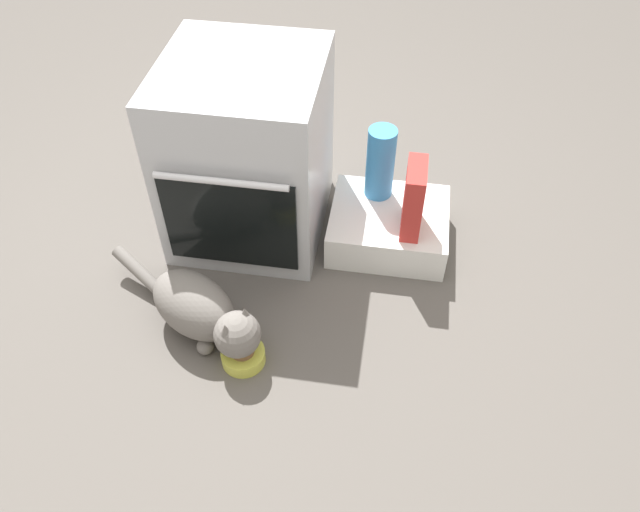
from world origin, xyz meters
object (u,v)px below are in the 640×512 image
Objects in this scene: food_bowl at (243,355)px; cat at (201,310)px; cereal_box at (413,199)px; pantry_cabinet at (388,226)px; oven at (248,153)px; water_bottle at (380,163)px.

cat reaches higher than food_bowl.
cat is 0.86m from cereal_box.
pantry_cabinet is 0.82m from cat.
oven is 1.56× the size of pantry_cabinet.
oven reaches higher than cereal_box.
cereal_box reaches higher than pantry_cabinet.
food_bowl is 0.83m from cereal_box.
cereal_box is (0.52, 0.59, 0.26)m from food_bowl.
oven reaches higher than cat.
water_bottle is at bearing 82.03° from cat.
food_bowl is 0.21m from cat.
food_bowl is at bearing -116.15° from water_bottle.
pantry_cabinet reaches higher than food_bowl.
pantry_cabinet is 1.53× the size of water_bottle.
water_bottle reaches higher than cat.
pantry_cabinet is 0.71× the size of cat.
cereal_box is at bearing -8.01° from oven.
pantry_cabinet is (0.56, -0.02, -0.28)m from oven.
cereal_box is 0.93× the size of water_bottle.
oven reaches higher than food_bowl.
water_bottle is (0.38, 0.77, 0.27)m from food_bowl.
oven reaches higher than pantry_cabinet.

